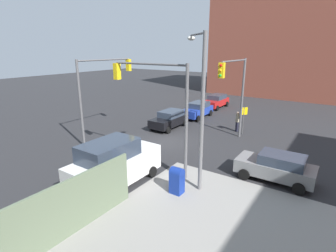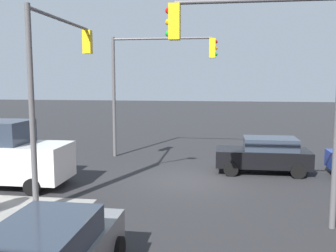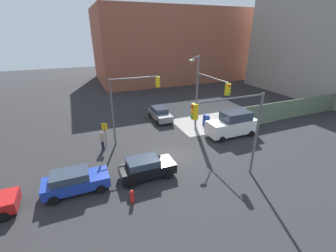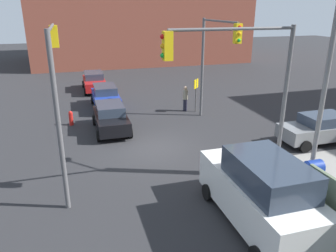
{
  "view_description": "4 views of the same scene",
  "coord_description": "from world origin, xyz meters",
  "px_view_note": "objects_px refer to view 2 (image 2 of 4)",
  "views": [
    {
      "loc": [
        16.45,
        11.45,
        7.21
      ],
      "look_at": [
        1.12,
        0.97,
        1.72
      ],
      "focal_mm": 28.0,
      "sensor_mm": 36.0,
      "label": 1
    },
    {
      "loc": [
        -1.29,
        15.33,
        4.21
      ],
      "look_at": [
        0.74,
        0.97,
        2.43
      ],
      "focal_mm": 40.0,
      "sensor_mm": 36.0,
      "label": 2
    },
    {
      "loc": [
        -7.29,
        -15.87,
        10.42
      ],
      "look_at": [
        -0.11,
        1.47,
        2.42
      ],
      "focal_mm": 24.0,
      "sensor_mm": 36.0,
      "label": 3
    },
    {
      "loc": [
        15.73,
        -3.91,
        7.13
      ],
      "look_at": [
        0.61,
        0.6,
        1.39
      ],
      "focal_mm": 35.0,
      "sensor_mm": 36.0,
      "label": 4
    }
  ],
  "objects_px": {
    "traffic_signal_nw_corner": "(271,66)",
    "traffic_signal_se_corner": "(153,72)",
    "traffic_signal_ne_corner": "(59,68)",
    "fire_hydrant": "(293,153)",
    "sedan_black": "(264,154)"
  },
  "relations": [
    {
      "from": "traffic_signal_nw_corner",
      "to": "traffic_signal_se_corner",
      "type": "xyz_separation_m",
      "value": [
        4.98,
        -9.0,
        0.05
      ]
    },
    {
      "from": "traffic_signal_se_corner",
      "to": "traffic_signal_ne_corner",
      "type": "bearing_deg",
      "value": 72.61
    },
    {
      "from": "traffic_signal_nw_corner",
      "to": "fire_hydrant",
      "type": "xyz_separation_m",
      "value": [
        -2.35,
        -8.7,
        -4.11
      ]
    },
    {
      "from": "traffic_signal_se_corner",
      "to": "fire_hydrant",
      "type": "xyz_separation_m",
      "value": [
        -7.33,
        0.3,
        -4.16
      ]
    },
    {
      "from": "traffic_signal_se_corner",
      "to": "traffic_signal_ne_corner",
      "type": "relative_size",
      "value": 1.0
    },
    {
      "from": "traffic_signal_nw_corner",
      "to": "sedan_black",
      "type": "bearing_deg",
      "value": -95.71
    },
    {
      "from": "traffic_signal_nw_corner",
      "to": "traffic_signal_ne_corner",
      "type": "xyz_separation_m",
      "value": [
        7.15,
        -2.07,
        0.03
      ]
    },
    {
      "from": "traffic_signal_se_corner",
      "to": "fire_hydrant",
      "type": "distance_m",
      "value": 8.43
    },
    {
      "from": "traffic_signal_se_corner",
      "to": "sedan_black",
      "type": "relative_size",
      "value": 1.55
    },
    {
      "from": "traffic_signal_ne_corner",
      "to": "sedan_black",
      "type": "height_order",
      "value": "traffic_signal_ne_corner"
    },
    {
      "from": "sedan_black",
      "to": "fire_hydrant",
      "type": "bearing_deg",
      "value": -126.37
    },
    {
      "from": "traffic_signal_se_corner",
      "to": "traffic_signal_ne_corner",
      "type": "xyz_separation_m",
      "value": [
        2.17,
        6.93,
        -0.01
      ]
    },
    {
      "from": "traffic_signal_ne_corner",
      "to": "fire_hydrant",
      "type": "height_order",
      "value": "traffic_signal_ne_corner"
    },
    {
      "from": "traffic_signal_ne_corner",
      "to": "fire_hydrant",
      "type": "bearing_deg",
      "value": -145.1
    },
    {
      "from": "traffic_signal_ne_corner",
      "to": "fire_hydrant",
      "type": "relative_size",
      "value": 6.91
    }
  ]
}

